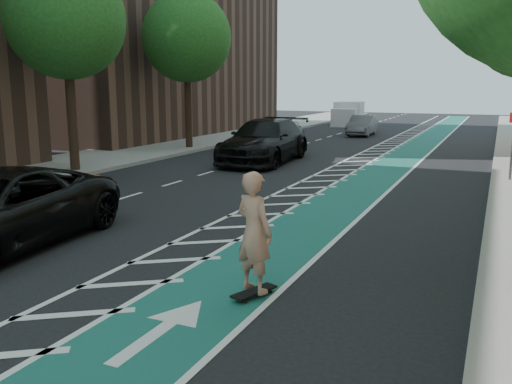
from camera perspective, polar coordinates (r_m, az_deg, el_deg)
The scene contains 18 objects.
ground at distance 11.72m, azimuth -14.80°, elevation -6.06°, with size 120.00×120.00×0.00m, color black.
bike_lane at distance 19.40m, azimuth 11.48°, elevation 0.90°, with size 2.00×90.00×0.01m, color #164F46.
buffer_strip at distance 19.77m, azimuth 7.24°, elevation 1.23°, with size 1.40×90.00×0.01m, color silver.
sidewalk_left at distance 25.21m, azimuth -17.44°, elevation 3.12°, with size 5.00×90.00×0.15m, color gray.
curb_right at distance 18.93m, azimuth 23.51°, elevation 0.17°, with size 0.12×90.00×0.16m, color gray.
curb_left at distance 23.66m, azimuth -12.98°, elevation 2.86°, with size 0.12×90.00×0.16m, color gray.
building_left_far at distance 41.28m, azimuth -13.46°, elevation 18.73°, with size 14.00×22.00×18.00m, color brown.
tree_l_c at distance 22.56m, azimuth -18.63°, elevation 16.69°, with size 4.20×4.20×7.90m.
tree_l_d at distance 28.97m, azimuth -7.47°, elevation 15.82°, with size 4.20×4.20×7.90m.
skateboard at distance 8.97m, azimuth -0.20°, elevation -10.46°, with size 0.54×0.89×0.12m.
skateboarder at distance 8.65m, azimuth -0.20°, elevation -4.24°, with size 0.72×0.47×1.97m, color tan.
suv_far at distance 24.26m, azimuth 0.90°, elevation 5.41°, with size 2.66×6.54×1.90m, color black.
car_silver at distance 31.96m, azimuth 1.96°, elevation 6.59°, with size 1.94×4.83×1.64m, color #949499.
car_grey at distance 37.88m, azimuth 11.09°, elevation 6.90°, with size 1.44×4.13×1.36m, color slate.
box_truck at distance 47.15m, azimuth 9.64°, elevation 8.04°, with size 2.52×4.90×1.97m.
barrel_a at distance 16.07m, azimuth -16.90°, elevation -0.01°, with size 0.64×0.64×0.87m.
barrel_b at distance 24.06m, azimuth 2.19°, elevation 4.25°, with size 0.75×0.75×1.03m.
barrel_c at distance 25.73m, azimuth -0.25°, elevation 4.65°, with size 0.71×0.71×0.97m.
Camera 1 is at (7.14, -8.64, 3.41)m, focal length 38.00 mm.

